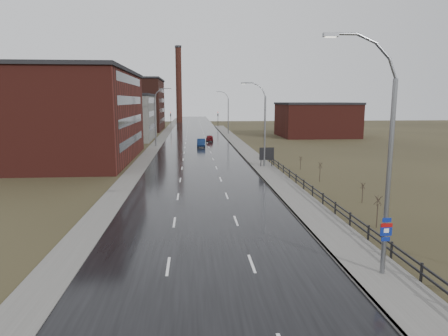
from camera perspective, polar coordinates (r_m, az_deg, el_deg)
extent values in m
plane|color=#2D2819|center=(18.97, -1.39, -18.60)|extent=(320.00, 320.00, 0.00)
cube|color=black|center=(77.22, -3.90, 2.95)|extent=(14.00, 300.00, 0.06)
cube|color=#595651|center=(53.31, 5.74, -0.02)|extent=(3.20, 180.00, 0.18)
cube|color=slate|center=(53.06, 4.13, -0.04)|extent=(0.16, 180.00, 0.18)
cube|color=#595651|center=(77.56, -9.97, 2.88)|extent=(2.40, 260.00, 0.12)
cube|color=#471914|center=(64.93, -22.78, 6.70)|extent=(22.00, 28.00, 13.00)
cube|color=black|center=(65.03, -23.18, 12.64)|extent=(22.44, 28.56, 0.50)
cube|color=black|center=(62.65, -12.97, 3.90)|extent=(0.06, 22.40, 1.20)
cube|color=black|center=(62.44, -13.07, 6.64)|extent=(0.06, 22.40, 1.20)
cube|color=black|center=(62.37, -13.18, 9.40)|extent=(0.06, 22.40, 1.20)
cube|color=black|center=(62.44, -13.28, 12.15)|extent=(0.06, 22.40, 1.20)
cube|color=slate|center=(96.31, -14.93, 6.93)|extent=(16.00, 20.00, 10.00)
cube|color=black|center=(96.23, -15.06, 10.06)|extent=(16.32, 20.40, 0.50)
cube|color=black|center=(95.32, -10.13, 5.88)|extent=(0.06, 16.00, 1.20)
cube|color=black|center=(95.18, -10.18, 7.68)|extent=(0.06, 16.00, 1.20)
cube|color=black|center=(95.13, -10.23, 9.49)|extent=(0.06, 16.00, 1.20)
cube|color=#331611|center=(126.65, -14.81, 8.64)|extent=(26.00, 24.00, 15.00)
cube|color=black|center=(126.79, -14.97, 12.14)|extent=(26.52, 24.48, 0.50)
cube|color=black|center=(125.17, -8.83, 6.77)|extent=(0.06, 19.20, 1.20)
cube|color=black|center=(125.06, -8.86, 8.14)|extent=(0.06, 19.20, 1.20)
cube|color=black|center=(125.03, -8.90, 9.52)|extent=(0.06, 19.20, 1.20)
cube|color=black|center=(125.06, -8.93, 10.89)|extent=(0.06, 19.20, 1.20)
cube|color=#471914|center=(103.63, 13.03, 6.62)|extent=(18.00, 16.00, 8.00)
cube|color=black|center=(103.51, 13.12, 8.97)|extent=(18.36, 16.32, 0.50)
cylinder|color=#331611|center=(166.88, -6.47, 11.63)|extent=(2.40, 2.40, 30.00)
cylinder|color=black|center=(168.13, -6.58, 16.85)|extent=(2.70, 2.70, 0.80)
cylinder|color=slate|center=(21.44, 22.44, -1.79)|extent=(0.24, 0.24, 10.00)
cylinder|color=slate|center=(21.03, 22.93, 12.95)|extent=(0.57, 0.14, 1.12)
cylinder|color=slate|center=(20.86, 21.71, 15.31)|extent=(0.91, 0.14, 0.91)
cylinder|color=slate|center=(20.59, 19.68, 17.04)|extent=(1.12, 0.14, 0.57)
cylinder|color=slate|center=(20.26, 17.10, 17.85)|extent=(1.15, 0.14, 0.14)
cube|color=slate|center=(20.00, 14.99, 17.91)|extent=(0.70, 0.28, 0.18)
cube|color=silver|center=(19.98, 14.98, 17.63)|extent=(0.50, 0.20, 0.04)
cube|color=navy|center=(21.78, 22.25, -6.89)|extent=(0.45, 0.04, 0.22)
cube|color=navy|center=(21.92, 22.17, -8.15)|extent=(0.60, 0.04, 0.65)
cube|color=maroon|center=(21.84, 22.22, -7.58)|extent=(0.60, 0.04, 0.20)
cube|color=navy|center=(22.07, 22.08, -9.39)|extent=(0.45, 0.04, 0.22)
cube|color=silver|center=(21.92, 22.18, -8.29)|extent=(0.26, 0.02, 0.22)
cylinder|color=slate|center=(53.75, 5.85, 5.06)|extent=(0.24, 0.24, 9.50)
cylinder|color=slate|center=(53.56, 5.76, 10.57)|extent=(0.51, 0.14, 0.98)
cylinder|color=slate|center=(53.49, 5.26, 11.34)|extent=(0.81, 0.14, 0.81)
cylinder|color=slate|center=(53.39, 4.50, 11.87)|extent=(0.98, 0.14, 0.51)
cylinder|color=slate|center=(53.28, 3.59, 12.06)|extent=(1.01, 0.14, 0.14)
cube|color=slate|center=(53.18, 2.84, 12.02)|extent=(0.70, 0.28, 0.18)
cube|color=silver|center=(53.18, 2.84, 11.91)|extent=(0.50, 0.20, 0.04)
cylinder|color=slate|center=(79.13, -9.79, 6.42)|extent=(0.24, 0.24, 9.50)
cylinder|color=slate|center=(79.01, -9.78, 10.16)|extent=(0.51, 0.14, 0.98)
cylinder|color=slate|center=(78.98, -9.44, 10.69)|extent=(0.81, 0.14, 0.81)
cylinder|color=slate|center=(78.93, -8.93, 11.05)|extent=(0.98, 0.14, 0.51)
cylinder|color=slate|center=(78.88, -8.31, 11.18)|extent=(1.01, 0.14, 0.14)
cube|color=slate|center=(78.84, -7.80, 11.16)|extent=(0.70, 0.28, 0.18)
cube|color=silver|center=(78.84, -7.80, 11.09)|extent=(0.50, 0.20, 0.04)
cylinder|color=slate|center=(107.22, 0.61, 7.36)|extent=(0.24, 0.24, 9.50)
cylinder|color=slate|center=(107.13, 0.52, 10.12)|extent=(0.51, 0.14, 0.98)
cylinder|color=slate|center=(107.09, 0.26, 10.50)|extent=(0.81, 0.14, 0.81)
cylinder|color=slate|center=(107.04, -0.12, 10.75)|extent=(0.98, 0.14, 0.51)
cylinder|color=slate|center=(106.98, -0.58, 10.84)|extent=(1.01, 0.14, 0.14)
cube|color=slate|center=(106.94, -0.95, 10.82)|extent=(0.70, 0.28, 0.18)
cube|color=silver|center=(106.93, -0.95, 10.76)|extent=(0.50, 0.20, 0.04)
cube|color=black|center=(22.57, 26.36, -13.33)|extent=(0.10, 0.10, 1.10)
cube|color=black|center=(25.00, 22.80, -10.85)|extent=(0.10, 0.10, 1.10)
cube|color=black|center=(27.53, 19.92, -8.79)|extent=(0.10, 0.10, 1.10)
cube|color=black|center=(30.15, 17.57, -7.06)|extent=(0.10, 0.10, 1.10)
cube|color=black|center=(32.84, 15.60, -5.60)|extent=(0.10, 0.10, 1.10)
cube|color=black|center=(35.57, 13.95, -4.36)|extent=(0.10, 0.10, 1.10)
cube|color=black|center=(38.35, 12.54, -3.30)|extent=(0.10, 0.10, 1.10)
cube|color=black|center=(41.16, 11.32, -2.38)|extent=(0.10, 0.10, 1.10)
cube|color=black|center=(43.99, 10.26, -1.57)|extent=(0.10, 0.10, 1.10)
cube|color=black|center=(46.84, 9.33, -0.87)|extent=(0.10, 0.10, 1.10)
cube|color=black|center=(49.71, 8.50, -0.24)|extent=(0.10, 0.10, 1.10)
cube|color=black|center=(52.60, 7.77, 0.32)|extent=(0.10, 0.10, 1.10)
cube|color=black|center=(55.49, 7.11, 0.82)|extent=(0.10, 0.10, 1.10)
cube|color=black|center=(58.40, 6.52, 1.27)|extent=(0.10, 0.10, 1.10)
cube|color=black|center=(61.32, 5.98, 1.67)|extent=(0.10, 0.10, 1.10)
cube|color=black|center=(37.80, 12.78, -2.88)|extent=(0.08, 53.00, 0.10)
cube|color=black|center=(37.88, 12.76, -3.47)|extent=(0.08, 53.00, 0.10)
cylinder|color=#382D23|center=(30.59, 21.04, -6.40)|extent=(0.08, 0.08, 1.74)
cylinder|color=#382D23|center=(30.33, 21.25, -4.33)|extent=(0.04, 0.59, 0.69)
cylinder|color=#382D23|center=(30.36, 21.15, -4.31)|extent=(0.56, 0.22, 0.70)
cylinder|color=#382D23|center=(30.32, 21.07, -4.33)|extent=(0.33, 0.50, 0.71)
cylinder|color=#382D23|center=(30.27, 21.12, -4.35)|extent=(0.33, 0.50, 0.71)
cylinder|color=#382D23|center=(30.28, 21.23, -4.36)|extent=(0.56, 0.22, 0.70)
cylinder|color=#382D23|center=(37.49, 19.17, -3.72)|extent=(0.08, 0.08, 1.34)
cylinder|color=#382D23|center=(37.33, 19.31, -2.41)|extent=(0.04, 0.46, 0.54)
cylinder|color=#382D23|center=(37.35, 19.23, -2.40)|extent=(0.44, 0.18, 0.54)
cylinder|color=#382D23|center=(37.32, 19.16, -2.41)|extent=(0.27, 0.39, 0.55)
cylinder|color=#382D23|center=(37.26, 19.20, -2.43)|extent=(0.27, 0.39, 0.55)
cylinder|color=#382D23|center=(37.27, 19.29, -2.43)|extent=(0.44, 0.18, 0.54)
cylinder|color=#382D23|center=(45.85, 13.53, -0.91)|extent=(0.08, 0.08, 1.62)
cylinder|color=#382D23|center=(45.69, 13.64, 0.39)|extent=(0.04, 0.55, 0.64)
cylinder|color=#382D23|center=(45.72, 13.58, 0.40)|extent=(0.52, 0.21, 0.65)
cylinder|color=#382D23|center=(45.69, 13.53, 0.40)|extent=(0.31, 0.46, 0.66)
cylinder|color=#382D23|center=(45.64, 13.55, 0.39)|extent=(0.31, 0.46, 0.66)
cylinder|color=#382D23|center=(45.64, 13.62, 0.38)|extent=(0.52, 0.21, 0.65)
cylinder|color=#382D23|center=(53.18, 10.87, 0.44)|extent=(0.08, 0.08, 1.30)
cylinder|color=#382D23|center=(53.06, 10.95, 1.35)|extent=(0.04, 0.45, 0.52)
cylinder|color=#382D23|center=(53.10, 10.90, 1.35)|extent=(0.43, 0.17, 0.53)
cylinder|color=#382D23|center=(53.07, 10.84, 1.35)|extent=(0.26, 0.38, 0.54)
cylinder|color=#382D23|center=(53.01, 10.86, 1.34)|extent=(0.26, 0.38, 0.54)
cylinder|color=#382D23|center=(53.01, 10.92, 1.34)|extent=(0.43, 0.17, 0.53)
cube|color=black|center=(54.15, 5.30, 1.01)|extent=(0.10, 0.10, 1.80)
cube|color=black|center=(54.43, 6.86, 1.02)|extent=(0.10, 0.10, 1.80)
cube|color=silver|center=(54.10, 6.11, 2.05)|extent=(1.89, 0.08, 1.59)
cube|color=black|center=(54.05, 6.12, 2.04)|extent=(1.99, 0.04, 1.69)
cylinder|color=black|center=(137.03, -7.61, 6.87)|extent=(0.16, 0.16, 5.20)
imported|color=black|center=(136.94, -7.63, 7.77)|extent=(0.58, 2.73, 1.10)
sphere|color=#FF190C|center=(136.79, -7.64, 7.89)|extent=(0.18, 0.18, 0.18)
cylinder|color=black|center=(137.13, -0.87, 6.95)|extent=(0.16, 0.16, 5.20)
imported|color=black|center=(137.05, -0.87, 7.85)|extent=(0.58, 2.73, 1.10)
sphere|color=#FF190C|center=(136.89, -0.87, 7.98)|extent=(0.18, 0.18, 0.18)
imported|color=#0C1C3F|center=(78.54, -3.28, 3.60)|extent=(1.72, 4.64, 1.52)
imported|color=#570E13|center=(89.16, -2.06, 4.28)|extent=(1.85, 4.15, 1.39)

